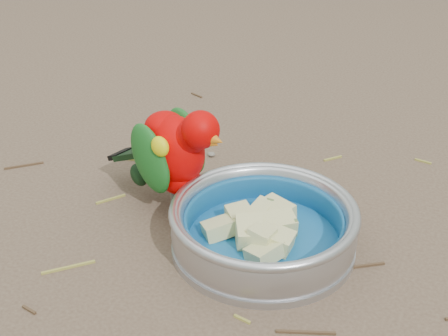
% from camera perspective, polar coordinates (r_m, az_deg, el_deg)
% --- Properties ---
extents(ground, '(60.00, 60.00, 0.00)m').
position_cam_1_polar(ground, '(0.80, -1.35, -7.46)').
color(ground, brown).
extents(food_bowl, '(0.23, 0.23, 0.02)m').
position_cam_1_polar(food_bowl, '(0.80, 3.58, -6.82)').
color(food_bowl, '#B2B2BA').
rests_on(food_bowl, ground).
extents(bowl_wall, '(0.23, 0.23, 0.04)m').
position_cam_1_polar(bowl_wall, '(0.78, 3.65, -5.04)').
color(bowl_wall, '#B2B2BA').
rests_on(bowl_wall, food_bowl).
extents(fruit_wedges, '(0.14, 0.14, 0.03)m').
position_cam_1_polar(fruit_wedges, '(0.78, 3.64, -5.47)').
color(fruit_wedges, '#D3CF89').
rests_on(fruit_wedges, food_bowl).
extents(lory_parrot, '(0.21, 0.15, 0.15)m').
position_cam_1_polar(lory_parrot, '(0.84, -4.45, 0.80)').
color(lory_parrot, '#C40000').
rests_on(lory_parrot, ground).
extents(ground_debris, '(0.90, 0.80, 0.01)m').
position_cam_1_polar(ground_debris, '(0.87, -1.41, -3.86)').
color(ground_debris, olive).
rests_on(ground_debris, ground).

